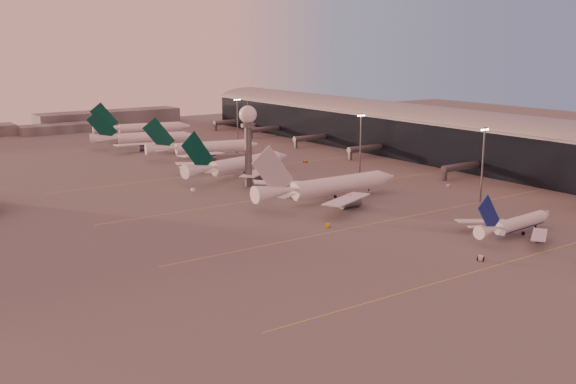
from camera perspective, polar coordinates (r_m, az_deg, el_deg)
ground at (r=157.80m, az=18.69°, el=-7.30°), size 700.00×700.00×0.00m
taxiway_markings at (r=214.22m, az=11.51°, el=-1.67°), size 180.00×185.25×0.02m
terminal at (r=304.77m, az=14.41°, el=4.41°), size 57.00×362.00×23.04m
radar_tower at (r=243.97m, az=-3.40°, el=5.30°), size 6.40×6.40×31.10m
mast_b at (r=229.27m, az=16.17°, el=2.52°), size 3.60×0.56×25.00m
mast_c at (r=263.43m, az=6.16°, el=4.21°), size 3.60×0.56×25.00m
mast_d at (r=334.89m, az=-4.30°, el=6.04°), size 3.60×0.56×25.00m
distant_horizon at (r=432.44m, az=-18.11°, el=5.62°), size 165.00×37.50×9.00m
narrowbody_mid at (r=194.10m, az=18.70°, el=-2.75°), size 34.74×27.66×13.57m
widebody_white at (r=224.33m, az=3.53°, el=0.15°), size 59.15×47.42×20.82m
greentail_a at (r=265.60m, az=-4.12°, el=2.09°), size 54.75×43.75×20.15m
greentail_b at (r=310.34m, az=-7.14°, el=3.53°), size 52.58×41.99×19.41m
greentail_c at (r=345.18m, az=-12.02°, el=4.27°), size 51.67×41.06×19.45m
greentail_d at (r=384.68m, az=-12.15°, el=5.11°), size 54.21×43.32×19.96m
gsv_tug_mid at (r=170.67m, az=15.99°, el=-5.41°), size 4.02×4.46×1.09m
gsv_truck_b at (r=222.41m, az=21.14°, el=-1.48°), size 5.29×2.48×2.06m
gsv_truck_c at (r=193.24m, az=3.43°, el=-2.65°), size 5.81×4.72×2.27m
gsv_catering_b at (r=252.72m, az=13.46°, el=0.83°), size 4.63×2.47×3.66m
gsv_tug_far at (r=228.02m, az=0.06°, el=-0.43°), size 2.96×3.68×0.91m
gsv_truck_d at (r=240.68m, az=-8.11°, el=0.34°), size 2.56×6.33×2.52m
gsv_tug_hangar at (r=295.82m, az=1.48°, el=2.60°), size 3.50×2.49×0.91m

